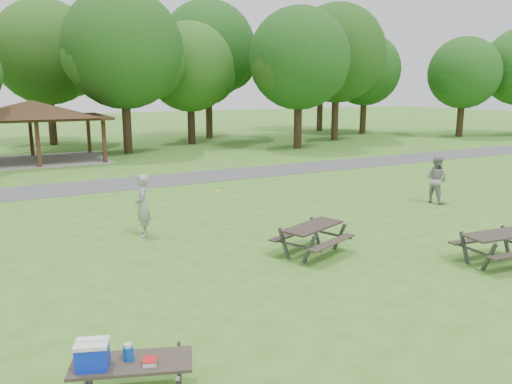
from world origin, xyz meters
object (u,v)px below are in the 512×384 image
object	(u,v)px
picnic_table_middle	(313,232)
frisbee_thrower	(143,206)
picnic_table_near	(120,366)
frisbee_catcher	(436,179)

from	to	relation	value
picnic_table_middle	frisbee_thrower	distance (m)	5.39
picnic_table_middle	frisbee_thrower	xyz separation A→B (m)	(-3.69, 3.91, 0.34)
picnic_table_middle	frisbee_thrower	size ratio (longest dim) A/B	1.24
picnic_table_near	frisbee_catcher	world-z (taller)	frisbee_catcher
picnic_table_near	picnic_table_middle	world-z (taller)	picnic_table_near
frisbee_thrower	frisbee_catcher	bearing A→B (deg)	100.07
frisbee_catcher	picnic_table_near	bearing A→B (deg)	106.45
picnic_table_near	picnic_table_middle	distance (m)	7.68
frisbee_thrower	frisbee_catcher	world-z (taller)	frisbee_thrower
frisbee_thrower	frisbee_catcher	size ratio (longest dim) A/B	1.02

